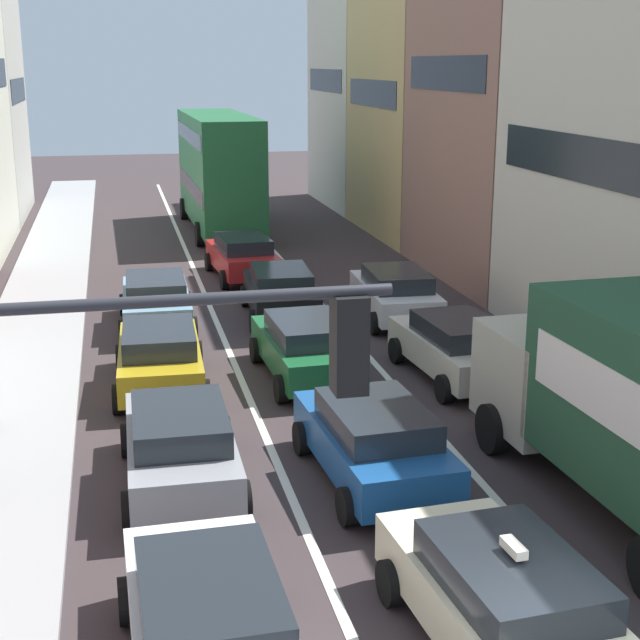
{
  "coord_description": "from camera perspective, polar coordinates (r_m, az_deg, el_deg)",
  "views": [
    {
      "loc": [
        -4.39,
        -7.75,
        7.2
      ],
      "look_at": [
        0.0,
        12.0,
        1.6
      ],
      "focal_mm": 52.37,
      "sensor_mm": 36.0,
      "label": 1
    }
  ],
  "objects": [
    {
      "name": "sidewalk_left",
      "position": [
        28.74,
        -16.73,
        0.44
      ],
      "size": [
        2.6,
        64.0,
        0.14
      ],
      "primitive_type": "cube",
      "color": "#989898",
      "rests_on": "ground"
    },
    {
      "name": "lane_stripe_left",
      "position": [
        28.79,
        -6.77,
        0.89
      ],
      "size": [
        0.16,
        60.0,
        0.01
      ],
      "primitive_type": "cube",
      "color": "silver",
      "rests_on": "ground"
    },
    {
      "name": "lane_stripe_right",
      "position": [
        29.31,
        -0.15,
        1.26
      ],
      "size": [
        0.16,
        60.0,
        0.01
      ],
      "primitive_type": "cube",
      "color": "silver",
      "rests_on": "ground"
    },
    {
      "name": "building_row_right",
      "position": [
        33.46,
        13.08,
        12.49
      ],
      "size": [
        7.2,
        43.9,
        12.76
      ],
      "rotation": [
        0.0,
        0.0,
        -1.57
      ],
      "color": "beige",
      "rests_on": "ground"
    },
    {
      "name": "traffic_light_pole",
      "position": [
        7.92,
        -11.95,
        -10.18
      ],
      "size": [
        3.58,
        0.38,
        5.5
      ],
      "color": "#2D2D33",
      "rests_on": "ground"
    },
    {
      "name": "taxi_centre_lane_front",
      "position": [
        12.22,
        11.2,
        -16.44
      ],
      "size": [
        2.3,
        4.41,
        1.66
      ],
      "rotation": [
        0.0,
        0.0,
        1.64
      ],
      "color": "beige",
      "rests_on": "ground"
    },
    {
      "name": "sedan_left_lane_front",
      "position": [
        11.65,
        -6.78,
        -17.98
      ],
      "size": [
        2.14,
        4.34,
        1.49
      ],
      "rotation": [
        0.0,
        0.0,
        1.59
      ],
      "color": "silver",
      "rests_on": "ground"
    },
    {
      "name": "sedan_centre_lane_second",
      "position": [
        16.55,
        3.3,
        -7.32
      ],
      "size": [
        2.25,
        4.39,
        1.49
      ],
      "rotation": [
        0.0,
        0.0,
        1.62
      ],
      "color": "#194C8C",
      "rests_on": "ground"
    },
    {
      "name": "wagon_left_lane_second",
      "position": [
        16.53,
        -8.55,
        -7.5
      ],
      "size": [
        2.1,
        4.32,
        1.49
      ],
      "rotation": [
        0.0,
        0.0,
        1.56
      ],
      "color": "gray",
      "rests_on": "ground"
    },
    {
      "name": "hatchback_centre_lane_third",
      "position": [
        21.78,
        -0.84,
        -1.63
      ],
      "size": [
        2.19,
        4.36,
        1.49
      ],
      "rotation": [
        0.0,
        0.0,
        1.61
      ],
      "color": "#19592D",
      "rests_on": "ground"
    },
    {
      "name": "sedan_left_lane_third",
      "position": [
        21.42,
        -9.77,
        -2.15
      ],
      "size": [
        2.19,
        4.36,
        1.49
      ],
      "rotation": [
        0.0,
        0.0,
        1.53
      ],
      "color": "#B29319",
      "rests_on": "ground"
    },
    {
      "name": "coupe_centre_lane_fourth",
      "position": [
        27.07,
        -2.43,
        1.77
      ],
      "size": [
        2.26,
        4.39,
        1.49
      ],
      "rotation": [
        0.0,
        0.0,
        1.51
      ],
      "color": "black",
      "rests_on": "ground"
    },
    {
      "name": "sedan_left_lane_fourth",
      "position": [
        26.42,
        -9.99,
        1.21
      ],
      "size": [
        2.14,
        4.34,
        1.49
      ],
      "rotation": [
        0.0,
        0.0,
        1.55
      ],
      "color": "#759EB7",
      "rests_on": "ground"
    },
    {
      "name": "sedan_centre_lane_fifth",
      "position": [
        32.18,
        -4.75,
        3.94
      ],
      "size": [
        2.3,
        4.41,
        1.49
      ],
      "rotation": [
        0.0,
        0.0,
        1.64
      ],
      "color": "#A51E1E",
      "rests_on": "ground"
    },
    {
      "name": "sedan_right_lane_behind_truck",
      "position": [
        22.03,
        8.37,
        -1.6
      ],
      "size": [
        2.29,
        4.41,
        1.49
      ],
      "rotation": [
        0.0,
        0.0,
        1.64
      ],
      "color": "beige",
      "rests_on": "ground"
    },
    {
      "name": "wagon_right_lane_far",
      "position": [
        26.93,
        4.63,
        1.67
      ],
      "size": [
        2.24,
        4.39,
        1.49
      ],
      "rotation": [
        0.0,
        0.0,
        1.52
      ],
      "color": "silver",
      "rests_on": "ground"
    },
    {
      "name": "bus_mid_queue_primary",
      "position": [
        41.08,
        -6.21,
        9.28
      ],
      "size": [
        2.9,
        10.53,
        5.06
      ],
      "rotation": [
        0.0,
        0.0,
        1.58
      ],
      "color": "#1E6033",
      "rests_on": "ground"
    }
  ]
}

